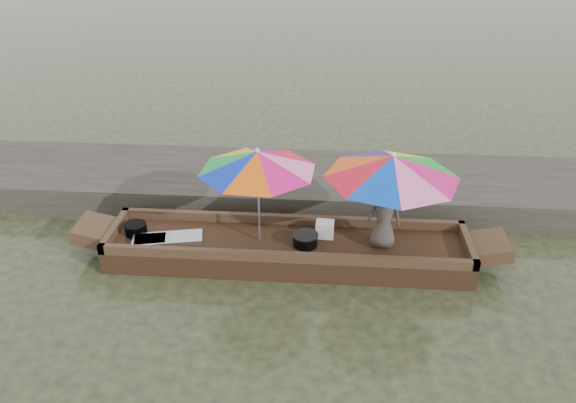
# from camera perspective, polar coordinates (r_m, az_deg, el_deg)

# --- Properties ---
(water) EXTENTS (80.00, 80.00, 0.00)m
(water) POSITION_cam_1_polar(r_m,az_deg,el_deg) (8.96, -0.05, -5.94)
(water) COLOR black
(water) RESTS_ON ground
(dock) EXTENTS (22.00, 2.20, 0.50)m
(dock) POSITION_cam_1_polar(r_m,az_deg,el_deg) (10.72, 0.87, 1.79)
(dock) COLOR #2D2B26
(dock) RESTS_ON ground
(boat_hull) EXTENTS (5.61, 1.20, 0.35)m
(boat_hull) POSITION_cam_1_polar(r_m,az_deg,el_deg) (8.86, -0.05, -5.01)
(boat_hull) COLOR black
(boat_hull) RESTS_ON water
(cooking_pot) EXTENTS (0.34, 0.34, 0.18)m
(cooking_pot) POSITION_cam_1_polar(r_m,az_deg,el_deg) (9.22, -15.19, -2.71)
(cooking_pot) COLOR black
(cooking_pot) RESTS_ON boat_hull
(tray_crayfish) EXTENTS (0.61, 0.48, 0.09)m
(tray_crayfish) POSITION_cam_1_polar(r_m,az_deg,el_deg) (8.95, -13.82, -3.90)
(tray_crayfish) COLOR silver
(tray_crayfish) RESTS_ON boat_hull
(tray_scallop) EXTENTS (0.60, 0.48, 0.06)m
(tray_scallop) POSITION_cam_1_polar(r_m,az_deg,el_deg) (8.95, -10.43, -3.61)
(tray_scallop) COLOR silver
(tray_scallop) RESTS_ON boat_hull
(charcoal_grill) EXTENTS (0.38, 0.38, 0.18)m
(charcoal_grill) POSITION_cam_1_polar(r_m,az_deg,el_deg) (8.62, 1.76, -3.96)
(charcoal_grill) COLOR black
(charcoal_grill) RESTS_ON boat_hull
(supply_bag) EXTENTS (0.29, 0.23, 0.26)m
(supply_bag) POSITION_cam_1_polar(r_m,az_deg,el_deg) (8.84, 3.77, -2.82)
(supply_bag) COLOR silver
(supply_bag) RESTS_ON boat_hull
(vendor) EXTENTS (0.51, 0.34, 1.03)m
(vendor) POSITION_cam_1_polar(r_m,az_deg,el_deg) (8.52, 9.74, -1.49)
(vendor) COLOR #453E39
(vendor) RESTS_ON boat_hull
(umbrella_bow) EXTENTS (2.24, 2.24, 1.55)m
(umbrella_bow) POSITION_cam_1_polar(r_m,az_deg,el_deg) (8.41, -3.02, 0.54)
(umbrella_bow) COLOR red
(umbrella_bow) RESTS_ON boat_hull
(umbrella_stern) EXTENTS (2.08, 2.08, 1.55)m
(umbrella_stern) POSITION_cam_1_polar(r_m,az_deg,el_deg) (8.40, 10.23, 0.05)
(umbrella_stern) COLOR green
(umbrella_stern) RESTS_ON boat_hull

